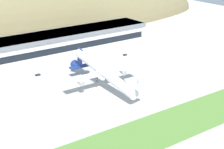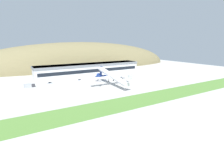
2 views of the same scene
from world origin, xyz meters
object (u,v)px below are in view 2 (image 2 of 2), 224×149
(cargo_airplane, at_px, (112,76))
(fuel_truck, at_px, (29,86))
(service_car_0, at_px, (125,75))
(service_car_2, at_px, (79,80))
(service_car_1, at_px, (50,83))
(traffic_cone_0, at_px, (96,82))
(terminal_building, at_px, (90,68))

(cargo_airplane, height_order, fuel_truck, cargo_airplane)
(service_car_0, bearing_deg, service_car_2, -179.55)
(service_car_1, distance_m, traffic_cone_0, 39.83)
(cargo_airplane, xyz_separation_m, service_car_0, (35.67, 30.77, -7.47))
(terminal_building, distance_m, cargo_airplane, 57.16)
(fuel_truck, distance_m, traffic_cone_0, 55.11)
(service_car_1, height_order, service_car_2, service_car_1)
(cargo_airplane, relative_size, traffic_cone_0, 90.76)
(terminal_building, height_order, fuel_truck, terminal_building)
(cargo_airplane, relative_size, service_car_2, 12.24)
(service_car_0, xyz_separation_m, traffic_cone_0, (-41.45, -11.87, -0.32))
(service_car_2, xyz_separation_m, fuel_truck, (-43.06, -2.51, 0.89))
(service_car_0, bearing_deg, cargo_airplane, -139.22)
(terminal_building, distance_m, service_car_0, 40.68)
(terminal_building, distance_m, fuel_truck, 71.72)
(terminal_building, height_order, traffic_cone_0, terminal_building)
(service_car_1, bearing_deg, traffic_cone_0, -20.25)
(terminal_building, relative_size, cargo_airplane, 2.26)
(terminal_building, bearing_deg, service_car_1, -153.38)
(terminal_building, xyz_separation_m, service_car_1, (-48.33, -24.22, -6.47))
(cargo_airplane, distance_m, service_car_2, 35.63)
(service_car_1, bearing_deg, fuel_truck, -164.09)
(traffic_cone_0, bearing_deg, terminal_building, 73.91)
(service_car_0, bearing_deg, fuel_truck, -178.25)
(terminal_building, relative_size, service_car_1, 26.89)
(cargo_airplane, height_order, service_car_0, cargo_airplane)
(terminal_building, bearing_deg, service_car_2, -129.98)
(service_car_0, height_order, service_car_1, service_car_1)
(cargo_airplane, bearing_deg, service_car_0, 40.78)
(fuel_truck, bearing_deg, terminal_building, 23.98)
(fuel_truck, bearing_deg, service_car_2, 3.34)
(service_car_1, height_order, fuel_truck, fuel_truck)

